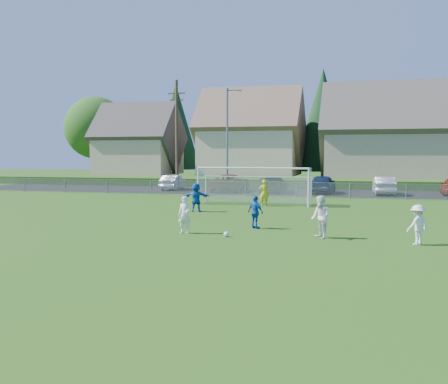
# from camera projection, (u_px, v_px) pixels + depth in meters

# --- Properties ---
(ground) EXTENTS (160.00, 160.00, 0.00)m
(ground) POSITION_uv_depth(u_px,v_px,m) (169.00, 245.00, 19.48)
(ground) COLOR #193D0C
(ground) RESTS_ON ground
(asphalt_lot) EXTENTS (60.00, 60.00, 0.00)m
(asphalt_lot) POSITION_uv_depth(u_px,v_px,m) (281.00, 192.00, 45.98)
(asphalt_lot) COLOR black
(asphalt_lot) RESTS_ON ground
(grass_embankment) EXTENTS (70.00, 6.00, 0.80)m
(grass_embankment) POSITION_uv_depth(u_px,v_px,m) (292.00, 183.00, 53.18)
(grass_embankment) COLOR #1E420F
(grass_embankment) RESTS_ON ground
(soccer_ball) EXTENTS (0.22, 0.22, 0.22)m
(soccer_ball) POSITION_uv_depth(u_px,v_px,m) (226.00, 234.00, 21.34)
(soccer_ball) COLOR white
(soccer_ball) RESTS_ON ground
(player_white_a) EXTENTS (0.59, 0.39, 1.58)m
(player_white_a) POSITION_uv_depth(u_px,v_px,m) (185.00, 215.00, 22.23)
(player_white_a) COLOR white
(player_white_a) RESTS_ON ground
(player_white_b) EXTENTS (0.98, 1.05, 1.72)m
(player_white_b) POSITION_uv_depth(u_px,v_px,m) (320.00, 217.00, 20.92)
(player_white_b) COLOR white
(player_white_b) RESTS_ON ground
(player_white_c) EXTENTS (1.09, 1.05, 1.49)m
(player_white_c) POSITION_uv_depth(u_px,v_px,m) (418.00, 225.00, 19.52)
(player_white_c) COLOR white
(player_white_c) RESTS_ON ground
(player_blue_a) EXTENTS (0.93, 0.77, 1.49)m
(player_blue_a) POSITION_uv_depth(u_px,v_px,m) (255.00, 212.00, 23.65)
(player_blue_a) COLOR #1251AD
(player_blue_a) RESTS_ON ground
(player_blue_b) EXTENTS (1.60, 0.62, 1.68)m
(player_blue_b) POSITION_uv_depth(u_px,v_px,m) (196.00, 197.00, 30.49)
(player_blue_b) COLOR #1251AD
(player_blue_b) RESTS_ON ground
(goalkeeper) EXTENTS (0.70, 0.56, 1.70)m
(goalkeeper) POSITION_uv_depth(u_px,v_px,m) (264.00, 193.00, 33.73)
(goalkeeper) COLOR #CECD18
(goalkeeper) RESTS_ON ground
(car_b) EXTENTS (1.65, 4.18, 1.35)m
(car_b) POSITION_uv_depth(u_px,v_px,m) (173.00, 182.00, 48.68)
(car_b) COLOR silver
(car_b) RESTS_ON ground
(car_c) EXTENTS (2.68, 5.54, 1.52)m
(car_c) POSITION_uv_depth(u_px,v_px,m) (230.00, 183.00, 46.39)
(car_c) COLOR #5C1B0A
(car_c) RESTS_ON ground
(car_d) EXTENTS (2.18, 4.95, 1.41)m
(car_d) POSITION_uv_depth(u_px,v_px,m) (274.00, 184.00, 45.12)
(car_d) COLOR black
(car_d) RESTS_ON ground
(car_e) EXTENTS (2.10, 4.75, 1.59)m
(car_e) POSITION_uv_depth(u_px,v_px,m) (323.00, 184.00, 44.38)
(car_e) COLOR #132445
(car_e) RESTS_ON ground
(car_f) EXTENTS (1.80, 4.58, 1.48)m
(car_f) POSITION_uv_depth(u_px,v_px,m) (384.00, 186.00, 42.94)
(car_f) COLOR #BBBBBB
(car_f) RESTS_ON ground
(soccer_goal) EXTENTS (7.42, 1.90, 2.50)m
(soccer_goal) POSITION_uv_depth(u_px,v_px,m) (255.00, 180.00, 34.83)
(soccer_goal) COLOR white
(soccer_goal) RESTS_ON ground
(chainlink_fence) EXTENTS (52.06, 0.06, 1.20)m
(chainlink_fence) POSITION_uv_depth(u_px,v_px,m) (270.00, 189.00, 40.63)
(chainlink_fence) COLOR gray
(chainlink_fence) RESTS_ON ground
(streetlight) EXTENTS (1.38, 0.18, 9.00)m
(streetlight) POSITION_uv_depth(u_px,v_px,m) (228.00, 137.00, 45.32)
(streetlight) COLOR slate
(streetlight) RESTS_ON ground
(utility_pole) EXTENTS (1.60, 0.26, 10.00)m
(utility_pole) POSITION_uv_depth(u_px,v_px,m) (177.00, 134.00, 47.55)
(utility_pole) COLOR #473321
(utility_pole) RESTS_ON ground
(houses_row) EXTENTS (53.90, 11.45, 13.27)m
(houses_row) POSITION_uv_depth(u_px,v_px,m) (319.00, 118.00, 59.35)
(houses_row) COLOR tan
(houses_row) RESTS_ON ground
(tree_row) EXTENTS (65.98, 12.36, 13.80)m
(tree_row) POSITION_uv_depth(u_px,v_px,m) (315.00, 125.00, 65.66)
(tree_row) COLOR #382616
(tree_row) RESTS_ON ground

